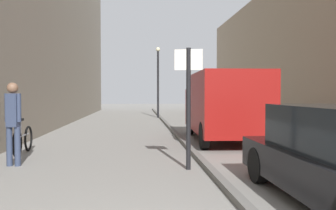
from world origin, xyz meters
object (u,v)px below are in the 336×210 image
Objects in this scene: delivery_van at (224,105)px; pedestrian_main_foreground at (13,118)px; lamp_post at (158,77)px; bicycle_leaning at (23,140)px; street_sign_post at (188,98)px.

pedestrian_main_foreground is at bearing -145.42° from delivery_van.
pedestrian_main_foreground is 0.35× the size of delivery_van.
lamp_post is 2.69× the size of bicycle_leaning.
street_sign_post is at bearing -2.13° from pedestrian_main_foreground.
lamp_post is at bearing 100.17° from delivery_van.
lamp_post is at bearing -76.77° from street_sign_post.
delivery_van is at bearing -82.10° from lamp_post.
bicycle_leaning is (-4.13, 2.15, -1.16)m from street_sign_post.
street_sign_post is (3.87, -0.69, 0.46)m from pedestrian_main_foreground.
bicycle_leaning is (-4.41, -13.65, -2.34)m from lamp_post.
bicycle_leaning is (-0.27, 1.46, -0.70)m from pedestrian_main_foreground.
pedestrian_main_foreground is 15.75m from lamp_post.
bicycle_leaning is (-6.00, -2.17, -0.87)m from delivery_van.
bicycle_leaning is at bearing -157.88° from delivery_van.
pedestrian_main_foreground is 0.39× the size of lamp_post.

